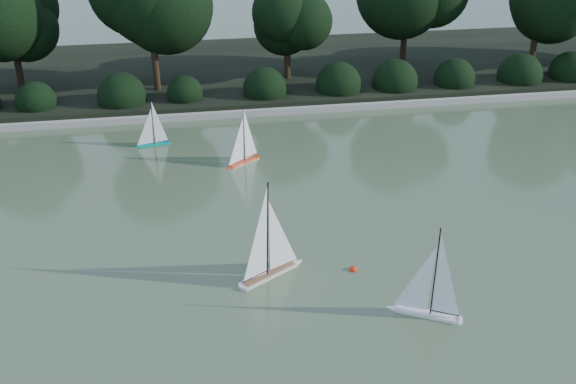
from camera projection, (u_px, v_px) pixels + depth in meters
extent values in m
plane|color=#344429|center=(351.00, 305.00, 10.03)|extent=(80.00, 80.00, 0.00)
cube|color=gray|center=(267.00, 111.00, 17.92)|extent=(40.00, 0.35, 0.18)
cube|color=black|center=(250.00, 70.00, 21.42)|extent=(40.00, 8.00, 0.30)
cylinder|color=black|center=(20.00, 75.00, 19.03)|extent=(0.20, 0.20, 1.37)
sphere|color=black|center=(9.00, 17.00, 18.27)|extent=(2.24, 2.24, 2.24)
cylinder|color=black|center=(156.00, 72.00, 18.80)|extent=(0.20, 0.20, 1.66)
sphere|color=black|center=(149.00, 1.00, 17.89)|extent=(2.66, 2.66, 2.66)
cylinder|color=black|center=(287.00, 67.00, 19.95)|extent=(0.20, 0.20, 1.26)
sphere|color=black|center=(287.00, 16.00, 19.25)|extent=(2.10, 2.10, 2.10)
cylinder|color=black|center=(403.00, 49.00, 21.09)|extent=(0.20, 0.20, 1.73)
cylinder|color=black|center=(532.00, 56.00, 20.80)|extent=(0.20, 0.20, 1.48)
sphere|color=black|center=(46.00, 101.00, 17.61)|extent=(1.10, 1.10, 1.10)
sphere|color=black|center=(121.00, 97.00, 17.93)|extent=(1.10, 1.10, 1.10)
sphere|color=black|center=(193.00, 93.00, 18.24)|extent=(1.10, 1.10, 1.10)
sphere|color=black|center=(262.00, 89.00, 18.55)|extent=(1.10, 1.10, 1.10)
sphere|color=black|center=(330.00, 86.00, 18.87)|extent=(1.10, 1.10, 1.10)
sphere|color=black|center=(395.00, 82.00, 19.18)|extent=(1.10, 1.10, 1.10)
sphere|color=black|center=(458.00, 79.00, 19.49)|extent=(1.10, 1.10, 1.10)
sphere|color=black|center=(519.00, 75.00, 19.80)|extent=(1.10, 1.10, 1.10)
cube|color=silver|center=(427.00, 313.00, 9.79)|extent=(0.92, 0.64, 0.10)
cone|color=silver|center=(391.00, 305.00, 9.95)|extent=(0.26, 0.26, 0.19)
cylinder|color=silver|center=(459.00, 319.00, 9.64)|extent=(0.16, 0.16, 0.10)
cylinder|color=black|center=(436.00, 270.00, 9.42)|extent=(0.03, 0.03, 1.48)
cylinder|color=black|center=(445.00, 310.00, 9.66)|extent=(0.39, 0.23, 0.02)
cube|color=beige|center=(270.00, 273.00, 10.75)|extent=(1.07, 0.77, 0.11)
cone|color=beige|center=(298.00, 259.00, 11.13)|extent=(0.31, 0.31, 0.22)
cylinder|color=beige|center=(243.00, 285.00, 10.42)|extent=(0.18, 0.18, 0.11)
cube|color=olive|center=(270.00, 270.00, 10.72)|extent=(0.96, 0.68, 0.01)
cylinder|color=black|center=(266.00, 226.00, 10.30)|extent=(0.03, 0.03, 1.73)
cylinder|color=black|center=(255.00, 273.00, 10.51)|extent=(0.45, 0.28, 0.02)
cube|color=red|center=(244.00, 160.00, 14.97)|extent=(0.79, 0.64, 0.08)
cone|color=red|center=(228.00, 167.00, 14.65)|extent=(0.24, 0.24, 0.17)
cylinder|color=red|center=(257.00, 155.00, 15.24)|extent=(0.14, 0.14, 0.08)
cylinder|color=black|center=(244.00, 132.00, 14.68)|extent=(0.02, 0.02, 1.32)
cylinder|color=black|center=(251.00, 154.00, 15.07)|extent=(0.32, 0.24, 0.01)
cube|color=#019082|center=(154.00, 144.00, 15.90)|extent=(0.75, 0.28, 0.07)
cone|color=#019082|center=(136.00, 146.00, 15.76)|extent=(0.17, 0.17, 0.15)
cylinder|color=#019082|center=(168.00, 142.00, 16.01)|extent=(0.10, 0.10, 0.07)
cylinder|color=black|center=(153.00, 121.00, 15.64)|extent=(0.02, 0.02, 1.14)
cylinder|color=black|center=(161.00, 140.00, 15.92)|extent=(0.33, 0.07, 0.01)
sphere|color=red|center=(353.00, 270.00, 10.92)|extent=(0.15, 0.15, 0.15)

